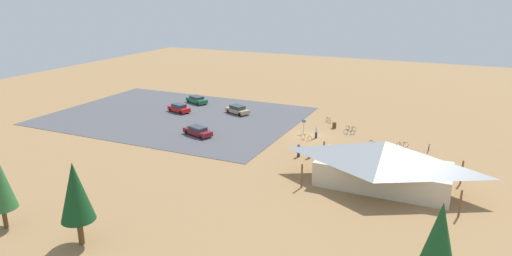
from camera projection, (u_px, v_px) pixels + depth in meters
name	position (u px, v px, depth m)	size (l,w,h in m)	color
ground	(309.00, 136.00, 64.87)	(160.00, 160.00, 0.00)	#937047
parking_lot_asphalt	(176.00, 116.00, 75.35)	(40.50, 29.81, 0.05)	#4C4C51
bike_pavilion	(384.00, 162.00, 47.67)	(15.73, 8.45, 5.07)	beige
trash_bin	(334.00, 125.00, 68.56)	(0.60, 0.60, 0.90)	brown
lot_sign	(304.00, 124.00, 65.69)	(0.56, 0.08, 2.20)	#99999E
pine_east	(439.00, 239.00, 28.99)	(2.58, 2.58, 7.44)	brown
pine_far_west	(75.00, 192.00, 35.99)	(2.76, 2.76, 7.27)	brown
bicycle_teal_lone_east	(386.00, 147.00, 59.15)	(1.49, 0.87, 0.86)	black
bicycle_silver_edge_south	(328.00, 120.00, 71.67)	(1.16, 1.36, 0.81)	black
bicycle_red_lone_west	(375.00, 153.00, 57.22)	(1.63, 0.88, 0.84)	black
bicycle_yellow_yard_left	(306.00, 138.00, 63.10)	(1.73, 0.49, 0.84)	black
bicycle_white_front_row	(372.00, 144.00, 60.63)	(0.99, 1.40, 0.81)	black
bicycle_black_near_porch	(393.00, 156.00, 56.07)	(0.71, 1.49, 0.74)	black
bicycle_purple_yard_front	(429.00, 149.00, 58.72)	(0.48, 1.69, 0.86)	black
bicycle_blue_by_bin	(349.00, 132.00, 65.62)	(1.65, 0.48, 0.84)	black
bicycle_green_edge_north	(351.00, 128.00, 67.39)	(1.63, 0.48, 0.72)	black
bicycle_orange_yard_center	(402.00, 145.00, 60.08)	(1.52, 0.83, 0.86)	black
bicycle_teal_mid_cluster	(409.00, 154.00, 56.91)	(1.61, 0.80, 0.82)	black
car_red_second_row	(179.00, 108.00, 77.35)	(4.54, 2.90, 1.43)	red
car_maroon_mid_lot	(198.00, 131.00, 64.88)	(5.02, 3.17, 1.35)	maroon
car_green_front_row	(197.00, 100.00, 83.48)	(4.95, 3.56, 1.35)	#1E6B3D
car_tan_inner_stall	(237.00, 110.00, 76.40)	(4.79, 3.36, 1.42)	tan
visitor_at_bikes	(299.00, 150.00, 56.65)	(0.36, 0.36, 1.76)	#2D3347
visitor_by_pavilion	(316.00, 132.00, 63.89)	(0.37, 0.36, 1.78)	#2D3347
visitor_near_lot	(310.00, 151.00, 56.30)	(0.36, 0.36, 1.62)	#2D3347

